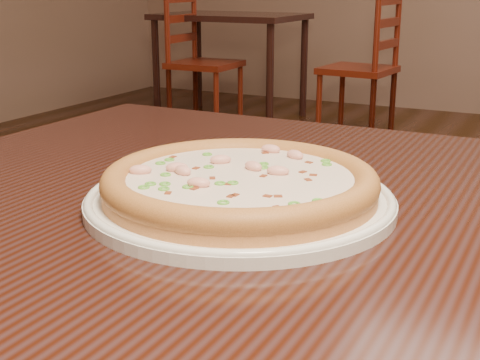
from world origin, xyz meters
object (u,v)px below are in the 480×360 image
at_px(plate, 240,199).
at_px(chair_b, 366,69).
at_px(bg_table_left, 231,27).
at_px(hero_table, 359,295).
at_px(chair_a, 198,63).
at_px(pizza, 240,183).

bearing_deg(plate, chair_b, 104.47).
xyz_separation_m(plate, bg_table_left, (-1.98, 3.72, -0.10)).
xyz_separation_m(hero_table, bg_table_left, (-2.10, 3.67, 0.00)).
relative_size(hero_table, plate, 3.66).
xyz_separation_m(hero_table, chair_a, (-2.16, 3.31, -0.21)).
height_order(pizza, chair_b, chair_b).
height_order(plate, bg_table_left, plate).
bearing_deg(chair_a, pizza, -58.72).
relative_size(plate, chair_a, 0.34).
xyz_separation_m(hero_table, pizza, (-0.12, -0.05, 0.13)).
distance_m(plate, chair_b, 3.68).
distance_m(hero_table, bg_table_left, 4.23).
bearing_deg(bg_table_left, pizza, -62.03).
distance_m(plate, bg_table_left, 4.22).
bearing_deg(bg_table_left, hero_table, -60.27).
distance_m(bg_table_left, chair_b, 1.10).
relative_size(pizza, chair_b, 0.31).
height_order(pizza, bg_table_left, pizza).
bearing_deg(bg_table_left, chair_a, -99.60).
bearing_deg(pizza, bg_table_left, 117.97).
relative_size(bg_table_left, chair_a, 1.05).
bearing_deg(pizza, plate, -25.12).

